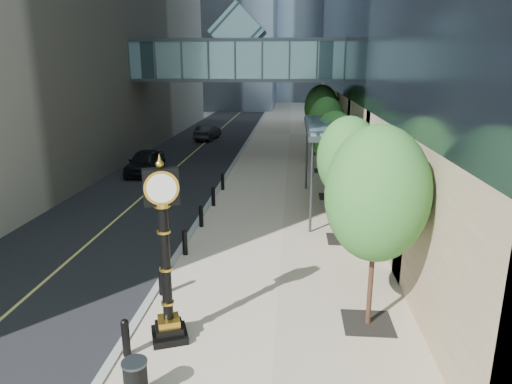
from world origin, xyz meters
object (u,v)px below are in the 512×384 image
pedestrian (353,200)px  car_near (145,162)px  street_clock (166,266)px  car_far (208,132)px  trash_bin (136,382)px

pedestrian → car_near: (-12.93, 8.41, -0.10)m
car_near → street_clock: bearing=-71.4°
car_far → pedestrian: bearing=123.0°
street_clock → pedestrian: street_clock is taller
trash_bin → car_far: bearing=98.1°
trash_bin → pedestrian: 14.45m
pedestrian → car_near: size_ratio=0.36×
pedestrian → car_near: 15.43m
street_clock → pedestrian: size_ratio=2.86×
street_clock → trash_bin: street_clock is taller
pedestrian → car_far: pedestrian is taller
pedestrian → trash_bin: bearing=61.9°
car_far → street_clock: bearing=105.8°
car_near → car_far: size_ratio=1.05×
street_clock → car_near: street_clock is taller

